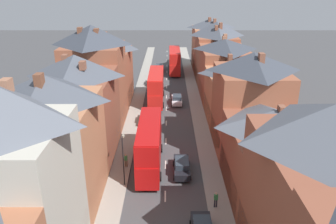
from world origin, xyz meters
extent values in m
cube|color=gray|center=(-5.10, 38.00, 0.07)|extent=(2.20, 104.00, 0.14)
cube|color=gray|center=(5.10, 38.00, 0.07)|extent=(2.20, 104.00, 0.14)
cube|color=silver|center=(0.00, 12.00, 0.01)|extent=(0.14, 1.80, 0.01)
cube|color=silver|center=(0.00, 18.00, 0.01)|extent=(0.14, 1.80, 0.01)
cube|color=silver|center=(0.00, 24.00, 0.01)|extent=(0.14, 1.80, 0.01)
cube|color=silver|center=(0.00, 30.00, 0.01)|extent=(0.14, 1.80, 0.01)
cube|color=silver|center=(0.00, 36.00, 0.01)|extent=(0.14, 1.80, 0.01)
cube|color=silver|center=(0.00, 42.00, 0.01)|extent=(0.14, 1.80, 0.01)
cube|color=silver|center=(0.00, 48.00, 0.01)|extent=(0.14, 1.80, 0.01)
cube|color=silver|center=(0.00, 54.00, 0.01)|extent=(0.14, 1.80, 0.01)
cube|color=silver|center=(0.00, 60.00, 0.01)|extent=(0.14, 1.80, 0.01)
cube|color=silver|center=(0.00, 66.00, 0.01)|extent=(0.14, 1.80, 0.01)
cube|color=silver|center=(0.00, 72.00, 0.01)|extent=(0.14, 1.80, 0.01)
cube|color=silver|center=(0.00, 78.00, 0.01)|extent=(0.14, 1.80, 0.01)
cube|color=silver|center=(0.00, 84.00, 0.01)|extent=(0.14, 1.80, 0.01)
cube|color=#BCB7A8|center=(-10.20, 2.88, 5.85)|extent=(8.00, 7.87, 11.71)
cube|color=#99664C|center=(-10.07, 4.97, 13.62)|extent=(0.60, 0.90, 0.93)
cube|color=#B2704C|center=(-10.20, 11.31, 5.15)|extent=(8.00, 9.01, 10.30)
cube|color=maroon|center=(-6.26, 11.31, 1.60)|extent=(0.12, 8.28, 3.20)
pyramid|color=#474C56|center=(-10.20, 11.31, 11.48)|extent=(8.00, 9.01, 2.35)
cube|color=brown|center=(-10.04, 10.20, 12.25)|extent=(0.60, 0.90, 1.54)
cube|color=brown|center=(-10.20, 21.06, 4.91)|extent=(8.00, 10.48, 9.82)
cube|color=navy|center=(-6.26, 21.06, 1.60)|extent=(0.12, 9.64, 3.20)
pyramid|color=#474C56|center=(-10.20, 21.06, 11.04)|extent=(8.00, 10.48, 2.44)
cube|color=brown|center=(-11.32, 21.33, 11.62)|extent=(0.60, 0.90, 1.17)
cube|color=brown|center=(-8.84, 19.21, 11.49)|extent=(0.60, 0.90, 0.91)
cube|color=#935138|center=(-10.20, 30.36, 5.83)|extent=(8.00, 8.14, 11.67)
cube|color=navy|center=(-6.26, 30.36, 1.60)|extent=(0.12, 7.49, 3.20)
pyramid|color=#383D47|center=(-10.20, 30.36, 13.02)|extent=(8.00, 8.14, 2.70)
cube|color=brown|center=(-11.64, 30.11, 13.55)|extent=(0.60, 0.90, 1.06)
cube|color=brown|center=(-9.35, 29.73, 13.49)|extent=(0.60, 0.90, 0.93)
cube|color=#935138|center=(-10.20, 39.27, 4.63)|extent=(8.00, 9.68, 9.26)
cube|color=black|center=(-6.26, 39.27, 1.60)|extent=(0.12, 8.90, 3.20)
pyramid|color=#474C56|center=(-10.20, 39.27, 10.75)|extent=(8.00, 9.68, 2.99)
cube|color=brown|center=(-10.62, 39.01, 11.47)|extent=(0.60, 0.90, 1.43)
cube|color=brown|center=(-9.79, 38.18, 11.53)|extent=(0.60, 0.90, 1.56)
cube|color=brown|center=(10.20, 2.90, 5.27)|extent=(8.00, 9.89, 10.54)
pyramid|color=#565B66|center=(10.20, 2.90, 11.87)|extent=(8.00, 9.89, 2.66)
cube|color=brown|center=(10.20, 12.86, 3.53)|extent=(8.00, 10.03, 7.07)
cube|color=black|center=(6.26, 12.86, 1.60)|extent=(0.12, 9.23, 3.20)
pyramid|color=#565B66|center=(10.20, 12.86, 7.96)|extent=(8.00, 10.03, 1.79)
cube|color=brown|center=(10.66, 12.70, 8.64)|extent=(0.60, 0.90, 1.35)
cube|color=brown|center=(10.09, 10.87, 8.43)|extent=(0.60, 0.90, 0.92)
cube|color=#935138|center=(10.20, 22.35, 5.09)|extent=(8.00, 8.96, 10.18)
cube|color=#1E5133|center=(6.26, 22.35, 1.60)|extent=(0.12, 8.24, 3.20)
pyramid|color=#383D47|center=(10.20, 22.35, 11.22)|extent=(8.00, 8.96, 2.10)
cube|color=brown|center=(10.66, 20.92, 11.84)|extent=(0.60, 0.90, 1.23)
cube|color=#B2704C|center=(10.20, 31.58, 3.65)|extent=(8.00, 9.49, 7.30)
cube|color=black|center=(6.26, 31.58, 1.60)|extent=(0.12, 8.73, 3.20)
pyramid|color=#474C56|center=(10.20, 31.58, 8.30)|extent=(8.00, 9.49, 2.00)
cube|color=brown|center=(9.43, 32.67, 9.08)|extent=(0.60, 0.90, 1.58)
cube|color=#935138|center=(10.20, 42.09, 4.44)|extent=(8.00, 11.54, 8.88)
cube|color=olive|center=(6.26, 42.09, 1.60)|extent=(0.12, 10.62, 3.20)
pyramid|color=#383D47|center=(10.20, 42.09, 9.71)|extent=(8.00, 11.54, 1.66)
cube|color=#99664C|center=(10.01, 42.56, 10.34)|extent=(0.60, 0.90, 1.26)
cube|color=#99664C|center=(10.28, 42.91, 10.50)|extent=(0.60, 0.90, 1.57)
cube|color=#935138|center=(10.20, 52.62, 4.75)|extent=(8.00, 9.50, 9.51)
cube|color=olive|center=(6.26, 52.62, 1.60)|extent=(0.12, 8.74, 3.20)
pyramid|color=#474C56|center=(10.20, 52.62, 10.93)|extent=(8.00, 9.50, 2.84)
cube|color=brown|center=(9.72, 50.20, 11.40)|extent=(0.60, 0.90, 0.94)
cube|color=brown|center=(10.61, 50.71, 11.62)|extent=(0.60, 0.90, 1.39)
cube|color=#B2704C|center=(10.20, 62.26, 4.94)|extent=(8.00, 9.79, 9.87)
cube|color=olive|center=(6.26, 62.26, 1.60)|extent=(0.12, 9.01, 3.20)
pyramid|color=#474C56|center=(10.20, 62.26, 10.91)|extent=(8.00, 9.79, 2.07)
cube|color=brown|center=(10.66, 59.78, 11.52)|extent=(0.60, 0.90, 1.22)
cube|color=brown|center=(9.68, 61.35, 11.59)|extent=(0.60, 0.90, 1.35)
cube|color=#B70F0F|center=(-1.80, 17.75, 1.65)|extent=(2.44, 10.80, 2.50)
cube|color=#B70F0F|center=(-1.80, 17.75, 4.05)|extent=(2.44, 10.58, 2.30)
cube|color=#B70F0F|center=(-1.80, 17.75, 5.25)|extent=(2.39, 10.37, 0.10)
cube|color=#28333D|center=(-1.80, 23.10, 1.85)|extent=(2.20, 0.10, 1.20)
cube|color=#28333D|center=(-1.80, 23.10, 4.15)|extent=(2.20, 0.10, 1.10)
cube|color=#28333D|center=(-2.99, 17.75, 1.90)|extent=(0.06, 9.18, 0.90)
cube|color=#28333D|center=(-2.99, 17.75, 4.15)|extent=(0.06, 9.18, 0.90)
cube|color=yellow|center=(-1.80, 23.10, 4.95)|extent=(1.34, 0.08, 0.32)
cylinder|color=black|center=(-3.02, 21.10, 0.50)|extent=(0.30, 1.00, 1.00)
cylinder|color=black|center=(-0.58, 21.10, 0.50)|extent=(0.30, 1.00, 1.00)
cylinder|color=black|center=(-3.02, 14.78, 0.50)|extent=(0.30, 1.00, 1.00)
cylinder|color=black|center=(-0.58, 14.78, 0.50)|extent=(0.30, 1.00, 1.00)
cube|color=red|center=(1.80, 59.56, 1.65)|extent=(2.44, 10.80, 2.50)
cube|color=red|center=(1.80, 59.56, 4.05)|extent=(2.44, 10.58, 2.30)
cube|color=red|center=(1.80, 59.56, 5.25)|extent=(2.39, 10.37, 0.10)
cube|color=#28333D|center=(1.80, 64.91, 1.85)|extent=(2.20, 0.10, 1.20)
cube|color=#28333D|center=(1.80, 64.91, 4.15)|extent=(2.20, 0.10, 1.10)
cube|color=#28333D|center=(0.61, 59.56, 1.90)|extent=(0.06, 9.18, 0.90)
cube|color=#28333D|center=(0.61, 59.56, 4.15)|extent=(0.06, 9.18, 0.90)
cube|color=yellow|center=(1.80, 64.91, 4.95)|extent=(1.34, 0.08, 0.32)
cylinder|color=black|center=(0.58, 62.91, 0.50)|extent=(0.30, 1.00, 1.00)
cylinder|color=black|center=(3.02, 62.91, 0.50)|extent=(0.30, 1.00, 1.00)
cylinder|color=black|center=(0.58, 56.59, 0.50)|extent=(0.30, 1.00, 1.00)
cylinder|color=black|center=(3.02, 56.59, 0.50)|extent=(0.30, 1.00, 1.00)
cube|color=red|center=(-1.80, 39.38, 1.65)|extent=(2.44, 10.80, 2.50)
cube|color=red|center=(-1.80, 39.38, 4.05)|extent=(2.44, 10.58, 2.30)
cube|color=red|center=(-1.80, 39.38, 5.25)|extent=(2.39, 10.37, 0.10)
cube|color=#28333D|center=(-1.80, 44.73, 1.85)|extent=(2.20, 0.10, 1.20)
cube|color=#28333D|center=(-1.80, 44.73, 4.15)|extent=(2.20, 0.10, 1.10)
cube|color=#28333D|center=(-2.99, 39.38, 1.90)|extent=(0.06, 9.18, 0.90)
cube|color=#28333D|center=(-2.99, 39.38, 4.15)|extent=(0.06, 9.18, 0.90)
cube|color=yellow|center=(-1.80, 44.73, 4.95)|extent=(1.34, 0.08, 0.32)
cylinder|color=black|center=(-3.02, 42.73, 0.50)|extent=(0.30, 1.00, 1.00)
cylinder|color=black|center=(-0.58, 42.73, 0.50)|extent=(0.30, 1.00, 1.00)
cylinder|color=black|center=(-3.02, 36.41, 0.50)|extent=(0.30, 1.00, 1.00)
cylinder|color=black|center=(-0.58, 36.41, 0.50)|extent=(0.30, 1.00, 1.00)
cylinder|color=black|center=(2.25, 7.66, 0.31)|extent=(0.20, 0.62, 0.62)
cylinder|color=black|center=(3.95, 7.66, 0.31)|extent=(0.20, 0.62, 0.62)
cube|color=maroon|center=(-3.10, 49.69, 0.68)|extent=(1.70, 4.09, 0.75)
cube|color=#28333D|center=(-3.10, 49.48, 1.36)|extent=(1.46, 2.04, 0.60)
cylinder|color=black|center=(-3.95, 50.95, 0.31)|extent=(0.20, 0.62, 0.62)
cylinder|color=black|center=(-2.25, 50.95, 0.31)|extent=(0.20, 0.62, 0.62)
cylinder|color=black|center=(-3.95, 48.42, 0.31)|extent=(0.20, 0.62, 0.62)
cylinder|color=black|center=(-2.25, 48.42, 0.31)|extent=(0.20, 0.62, 0.62)
cube|color=silver|center=(-1.80, 60.84, 0.67)|extent=(1.70, 4.29, 0.72)
cube|color=#28333D|center=(-1.80, 60.62, 1.33)|extent=(1.46, 2.15, 0.60)
cylinder|color=black|center=(-2.65, 62.17, 0.31)|extent=(0.20, 0.62, 0.62)
cylinder|color=black|center=(-0.95, 62.17, 0.31)|extent=(0.20, 0.62, 0.62)
cylinder|color=black|center=(-2.65, 59.51, 0.31)|extent=(0.20, 0.62, 0.62)
cylinder|color=black|center=(-0.95, 59.51, 0.31)|extent=(0.20, 0.62, 0.62)
cube|color=#B7BABF|center=(-3.10, 30.26, 0.67)|extent=(1.70, 4.15, 0.72)
cube|color=#28333D|center=(-3.10, 30.05, 1.33)|extent=(1.46, 2.07, 0.60)
cylinder|color=black|center=(-3.95, 31.55, 0.31)|extent=(0.20, 0.62, 0.62)
cylinder|color=black|center=(-2.25, 31.55, 0.31)|extent=(0.20, 0.62, 0.62)
cylinder|color=black|center=(-3.95, 28.98, 0.31)|extent=(0.20, 0.62, 0.62)
cylinder|color=black|center=(-2.25, 28.98, 0.31)|extent=(0.20, 0.62, 0.62)
cube|color=silver|center=(1.80, 38.32, 0.66)|extent=(1.70, 4.25, 0.70)
cube|color=#28333D|center=(1.80, 38.11, 1.31)|extent=(1.46, 2.12, 0.60)
cylinder|color=black|center=(0.95, 39.64, 0.31)|extent=(0.20, 0.62, 0.62)
cylinder|color=black|center=(2.65, 39.64, 0.31)|extent=(0.20, 0.62, 0.62)
cylinder|color=black|center=(0.95, 37.01, 0.31)|extent=(0.20, 0.62, 0.62)
cylinder|color=black|center=(2.65, 37.01, 0.31)|extent=(0.20, 0.62, 0.62)
cube|color=black|center=(1.80, 16.29, 0.70)|extent=(1.70, 4.59, 0.78)
cube|color=#28333D|center=(1.80, 16.06, 1.39)|extent=(1.46, 2.29, 0.60)
cylinder|color=black|center=(0.95, 17.71, 0.31)|extent=(0.20, 0.62, 0.62)
cylinder|color=black|center=(2.65, 17.71, 0.31)|extent=(0.20, 0.62, 0.62)
cylinder|color=black|center=(0.95, 14.87, 0.31)|extent=(0.20, 0.62, 0.62)
cylinder|color=black|center=(2.65, 14.87, 0.31)|extent=(0.20, 0.62, 0.62)
cylinder|color=#23232D|center=(4.64, 10.17, 0.56)|extent=(0.14, 0.14, 0.84)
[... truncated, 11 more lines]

